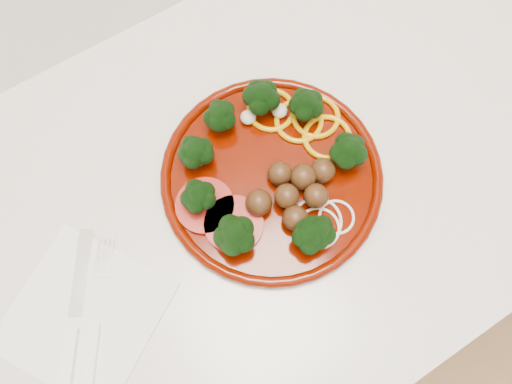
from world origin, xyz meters
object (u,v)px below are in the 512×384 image
plate (272,174)px  fork (94,337)px  knife (72,334)px  napkin (84,315)px

plate → fork: (-0.28, -0.05, -0.01)m
knife → fork: knife is taller
napkin → fork: size_ratio=1.08×
fork → plate: bearing=-45.2°
napkin → knife: bearing=-146.4°
plate → napkin: size_ratio=1.72×
plate → knife: 0.30m
plate → fork: bearing=-168.9°
napkin → fork: fork is taller
napkin → knife: knife is taller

